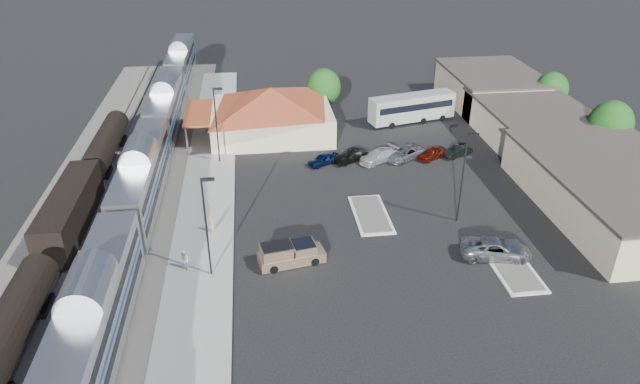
{
  "coord_description": "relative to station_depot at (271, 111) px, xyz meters",
  "views": [
    {
      "loc": [
        -6.81,
        -44.94,
        28.24
      ],
      "look_at": [
        -0.98,
        2.19,
        2.8
      ],
      "focal_mm": 32.0,
      "sensor_mm": 36.0,
      "label": 1
    }
  ],
  "objects": [
    {
      "name": "ground",
      "position": [
        4.56,
        -24.0,
        -3.13
      ],
      "size": [
        280.0,
        280.0,
        0.0
      ],
      "primitive_type": "plane",
      "color": "black",
      "rests_on": "ground"
    },
    {
      "name": "person_b",
      "position": [
        -8.62,
        -29.15,
        -2.02
      ],
      "size": [
        0.95,
        1.08,
        1.85
      ],
      "primitive_type": "imported",
      "rotation": [
        0.0,
        0.0,
        -1.24
      ],
      "color": "white",
      "rests_on": "platform"
    },
    {
      "name": "platform",
      "position": [
        -7.44,
        -18.0,
        -3.04
      ],
      "size": [
        5.5,
        92.0,
        0.18
      ],
      "primitive_type": "cube",
      "color": "gray",
      "rests_on": "ground"
    },
    {
      "name": "traffic_island_north",
      "position": [
        18.56,
        -32.0,
        -3.03
      ],
      "size": [
        3.3,
        7.5,
        0.21
      ],
      "color": "silver",
      "rests_on": "ground"
    },
    {
      "name": "tree_east_c",
      "position": [
        38.56,
        2.0,
        0.63
      ],
      "size": [
        4.41,
        4.41,
        6.21
      ],
      "color": "#382314",
      "rests_on": "ground"
    },
    {
      "name": "parked_car_c",
      "position": [
        11.9,
        -9.95,
        -2.4
      ],
      "size": [
        5.35,
        4.26,
        1.45
      ],
      "primitive_type": "imported",
      "rotation": [
        0.0,
        0.0,
        -1.05
      ],
      "color": "silver",
      "rests_on": "ground"
    },
    {
      "name": "pickup_truck",
      "position": [
        0.26,
        -29.02,
        -2.22
      ],
      "size": [
        5.86,
        3.04,
        1.93
      ],
      "rotation": [
        0.0,
        0.0,
        1.76
      ],
      "color": "tan",
      "rests_on": "ground"
    },
    {
      "name": "parked_car_e",
      "position": [
        18.3,
        -9.95,
        -2.46
      ],
      "size": [
        4.19,
        3.33,
        1.34
      ],
      "primitive_type": "imported",
      "rotation": [
        0.0,
        0.0,
        -1.05
      ],
      "color": "maroon",
      "rests_on": "ground"
    },
    {
      "name": "parked_car_a",
      "position": [
        5.5,
        -9.95,
        -2.46
      ],
      "size": [
        4.22,
        3.2,
        1.34
      ],
      "primitive_type": "imported",
      "rotation": [
        0.0,
        0.0,
        -1.1
      ],
      "color": "#0C183D",
      "rests_on": "ground"
    },
    {
      "name": "parked_car_b",
      "position": [
        8.7,
        -9.65,
        -2.44
      ],
      "size": [
        4.44,
        3.19,
        1.39
      ],
      "primitive_type": "imported",
      "rotation": [
        0.0,
        0.0,
        -1.11
      ],
      "color": "black",
      "rests_on": "ground"
    },
    {
      "name": "parked_car_f",
      "position": [
        21.5,
        -9.65,
        -2.49
      ],
      "size": [
        4.12,
        2.94,
        1.29
      ],
      "primitive_type": "imported",
      "rotation": [
        0.0,
        0.0,
        -1.12
      ],
      "color": "black",
      "rests_on": "ground"
    },
    {
      "name": "lamp_lot",
      "position": [
        16.66,
        -24.0,
        2.21
      ],
      "size": [
        1.08,
        0.25,
        9.0
      ],
      "color": "black",
      "rests_on": "ground"
    },
    {
      "name": "lamp_plat_s",
      "position": [
        -6.34,
        -30.0,
        2.21
      ],
      "size": [
        1.08,
        0.25,
        9.0
      ],
      "color": "black",
      "rests_on": "ground"
    },
    {
      "name": "coach_bus",
      "position": [
        19.0,
        1.89,
        -0.94
      ],
      "size": [
        12.12,
        5.35,
        3.8
      ],
      "rotation": [
        0.0,
        0.0,
        1.81
      ],
      "color": "silver",
      "rests_on": "ground"
    },
    {
      "name": "station_depot",
      "position": [
        0.0,
        0.0,
        0.0
      ],
      "size": [
        18.35,
        12.24,
        6.2
      ],
      "color": "beige",
      "rests_on": "ground"
    },
    {
      "name": "railbed",
      "position": [
        -16.44,
        -16.0,
        -3.07
      ],
      "size": [
        16.0,
        100.0,
        0.12
      ],
      "primitive_type": "cube",
      "color": "#4C4944",
      "rests_on": "ground"
    },
    {
      "name": "passenger_train",
      "position": [
        -13.44,
        -17.18,
        -0.26
      ],
      "size": [
        3.0,
        104.0,
        5.55
      ],
      "color": "silver",
      "rests_on": "ground"
    },
    {
      "name": "person_a",
      "position": [
        -6.56,
        -23.47,
        -2.08
      ],
      "size": [
        0.58,
        0.73,
        1.74
      ],
      "primitive_type": "imported",
      "rotation": [
        0.0,
        0.0,
        1.86
      ],
      "color": "gold",
      "rests_on": "platform"
    },
    {
      "name": "lamp_plat_n",
      "position": [
        -6.34,
        -8.0,
        2.21
      ],
      "size": [
        1.08,
        0.25,
        9.0
      ],
      "color": "black",
      "rests_on": "ground"
    },
    {
      "name": "traffic_island_south",
      "position": [
        8.56,
        -22.0,
        -3.03
      ],
      "size": [
        3.3,
        7.5,
        0.21
      ],
      "color": "silver",
      "rests_on": "ground"
    },
    {
      "name": "buildings_east",
      "position": [
        32.56,
        -9.72,
        -0.86
      ],
      "size": [
        14.4,
        51.4,
        4.8
      ],
      "color": "#C6B28C",
      "rests_on": "ground"
    },
    {
      "name": "suv",
      "position": [
        17.8,
        -30.28,
        -2.29
      ],
      "size": [
        6.47,
        3.93,
        1.68
      ],
      "primitive_type": "imported",
      "rotation": [
        0.0,
        0.0,
        1.37
      ],
      "color": "#A0A3A7",
      "rests_on": "ground"
    },
    {
      "name": "freight_cars",
      "position": [
        -19.44,
        -21.33,
        -1.21
      ],
      "size": [
        2.8,
        46.0,
        4.0
      ],
      "color": "black",
      "rests_on": "ground"
    },
    {
      "name": "tree_east_b",
      "position": [
        38.56,
        -12.0,
        1.09
      ],
      "size": [
        4.94,
        4.94,
        6.96
      ],
      "color": "#382314",
      "rests_on": "ground"
    },
    {
      "name": "parked_car_d",
      "position": [
        15.1,
        -9.65,
        -2.42
      ],
      "size": [
        5.56,
        4.69,
        1.42
      ],
      "primitive_type": "imported",
      "rotation": [
        0.0,
        0.0,
        -1.01
      ],
      "color": "gray",
      "rests_on": "ground"
    },
    {
      "name": "tree_depot",
      "position": [
        7.56,
        6.0,
        0.89
      ],
      "size": [
        4.71,
        4.71,
        6.63
      ],
      "color": "#382314",
      "rests_on": "ground"
    }
  ]
}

